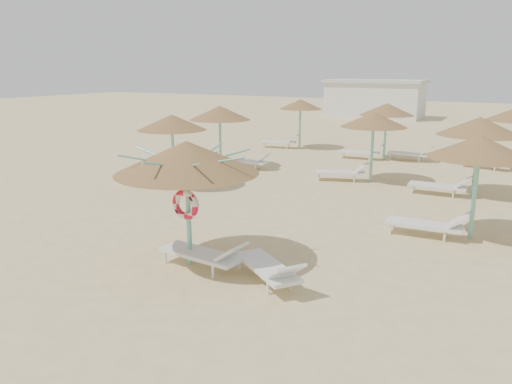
% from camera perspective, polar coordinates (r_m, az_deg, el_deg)
% --- Properties ---
extents(ground, '(120.00, 120.00, 0.00)m').
position_cam_1_polar(ground, '(11.39, -4.69, -8.06)').
color(ground, '#DEC187').
rests_on(ground, ground).
extents(main_palapa, '(3.10, 3.10, 2.78)m').
position_cam_1_polar(main_palapa, '(10.72, -7.93, 3.89)').
color(main_palapa, '#73C7B2').
rests_on(main_palapa, ground).
extents(lounger_main_a, '(2.14, 0.85, 0.76)m').
position_cam_1_polar(lounger_main_a, '(10.93, -5.83, -7.04)').
color(lounger_main_a, white).
rests_on(lounger_main_a, ground).
extents(lounger_main_b, '(2.02, 1.72, 0.75)m').
position_cam_1_polar(lounger_main_b, '(10.17, 1.59, -8.63)').
color(lounger_main_b, white).
rests_on(lounger_main_b, ground).
extents(palapa_field, '(19.50, 14.06, 2.70)m').
position_cam_1_polar(palapa_field, '(19.17, 14.95, 7.64)').
color(palapa_field, '#73C7B2').
rests_on(palapa_field, ground).
extents(service_hut, '(8.40, 4.40, 3.25)m').
position_cam_1_polar(service_hut, '(45.46, 13.43, 10.35)').
color(service_hut, silver).
rests_on(service_hut, ground).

